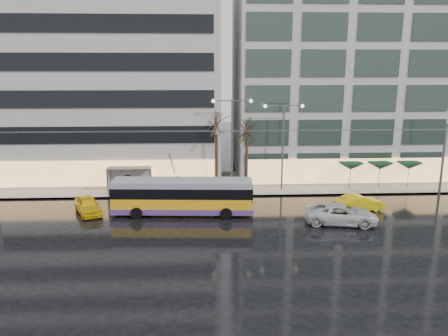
{
  "coord_description": "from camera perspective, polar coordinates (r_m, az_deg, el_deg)",
  "views": [
    {
      "loc": [
        -0.8,
        -31.12,
        11.96
      ],
      "look_at": [
        0.94,
        5.0,
        3.77
      ],
      "focal_mm": 35.0,
      "sensor_mm": 36.0,
      "label": 1
    }
  ],
  "objects": [
    {
      "name": "catenary",
      "position": [
        39.85,
        -0.12,
        1.62
      ],
      "size": [
        42.24,
        5.12,
        7.0
      ],
      "color": "#595B60",
      "rests_on": "ground"
    },
    {
      "name": "building_left",
      "position": [
        52.38,
        -20.02,
        11.13
      ],
      "size": [
        34.0,
        14.0,
        22.0
      ],
      "primitive_type": "cube",
      "color": "#ABA9A4",
      "rests_on": "sidewalk"
    },
    {
      "name": "taxi_b",
      "position": [
        39.41,
        17.23,
        -4.4
      ],
      "size": [
        4.59,
        2.63,
        1.43
      ],
      "primitive_type": "imported",
      "rotation": [
        0.0,
        0.0,
        1.85
      ],
      "color": "yellow",
      "rests_on": "ground"
    },
    {
      "name": "tree_b",
      "position": [
        42.9,
        3.03,
        5.3
      ],
      "size": [
        3.2,
        3.2,
        7.7
      ],
      "color": "black",
      "rests_on": "sidewalk"
    },
    {
      "name": "street_lamp_far",
      "position": [
        43.09,
        7.72,
        4.32
      ],
      "size": [
        3.96,
        0.36,
        8.53
      ],
      "color": "#595B60",
      "rests_on": "sidewalk"
    },
    {
      "name": "sedan_silver",
      "position": [
        35.86,
        15.05,
        -5.83
      ],
      "size": [
        6.06,
        3.57,
        1.58
      ],
      "primitive_type": "imported",
      "rotation": [
        0.0,
        0.0,
        1.4
      ],
      "color": "silver",
      "rests_on": "ground"
    },
    {
      "name": "street_lamp_near",
      "position": [
        42.43,
        1.05,
        4.68
      ],
      "size": [
        3.96,
        0.36,
        9.03
      ],
      "color": "#595B60",
      "rests_on": "sidewalk"
    },
    {
      "name": "bus_shelter",
      "position": [
        43.65,
        -12.69,
        -0.79
      ],
      "size": [
        4.2,
        1.6,
        2.51
      ],
      "color": "#595B60",
      "rests_on": "sidewalk"
    },
    {
      "name": "taxi_a",
      "position": [
        38.79,
        -17.35,
        -4.66
      ],
      "size": [
        3.41,
        4.6,
        1.46
      ],
      "primitive_type": "imported",
      "rotation": [
        0.0,
        0.0,
        0.45
      ],
      "color": "yellow",
      "rests_on": "ground"
    },
    {
      "name": "pedestrian_b",
      "position": [
        42.18,
        -6.12,
        -2.27
      ],
      "size": [
        1.12,
        1.12,
        1.84
      ],
      "color": "black",
      "rests_on": "sidewalk"
    },
    {
      "name": "trolleybus",
      "position": [
        36.77,
        -5.43,
        -3.87
      ],
      "size": [
        11.8,
        4.88,
        5.41
      ],
      "color": "gold",
      "rests_on": "ground"
    },
    {
      "name": "pedestrian_a",
      "position": [
        42.43,
        -12.32,
        -1.7
      ],
      "size": [
        1.11,
        1.13,
        2.19
      ],
      "color": "black",
      "rests_on": "sidewalk"
    },
    {
      "name": "ground",
      "position": [
        33.35,
        -1.22,
        -8.25
      ],
      "size": [
        140.0,
        140.0,
        0.0
      ],
      "primitive_type": "plane",
      "color": "black",
      "rests_on": "ground"
    },
    {
      "name": "parasol_c",
      "position": [
        47.93,
        23.02,
        0.29
      ],
      "size": [
        2.5,
        2.5,
        2.65
      ],
      "color": "#595B60",
      "rests_on": "sidewalk"
    },
    {
      "name": "parasol_a",
      "position": [
        45.64,
        16.22,
        0.22
      ],
      "size": [
        2.5,
        2.5,
        2.65
      ],
      "color": "#595B60",
      "rests_on": "sidewalk"
    },
    {
      "name": "kerb",
      "position": [
        41.98,
        1.18,
        -3.68
      ],
      "size": [
        80.0,
        0.1,
        0.15
      ],
      "primitive_type": "cube",
      "color": "slate",
      "rests_on": "ground"
    },
    {
      "name": "pedestrian_c",
      "position": [
        42.54,
        -12.5,
        -2.1
      ],
      "size": [
        1.32,
        1.09,
        2.11
      ],
      "color": "black",
      "rests_on": "sidewalk"
    },
    {
      "name": "sidewalk",
      "position": [
        46.74,
        0.76,
        -1.96
      ],
      "size": [
        80.0,
        10.0,
        0.15
      ],
      "primitive_type": "cube",
      "color": "gray",
      "rests_on": "ground"
    },
    {
      "name": "building_right",
      "position": [
        53.89,
        19.29,
        12.81
      ],
      "size": [
        32.0,
        14.0,
        25.0
      ],
      "primitive_type": "cube",
      "color": "#ABA9A4",
      "rests_on": "sidewalk"
    },
    {
      "name": "tree_a",
      "position": [
        42.42,
        -1.0,
        6.17
      ],
      "size": [
        3.2,
        3.2,
        8.4
      ],
      "color": "black",
      "rests_on": "sidewalk"
    },
    {
      "name": "parasol_b",
      "position": [
        46.7,
        19.71,
        0.26
      ],
      "size": [
        2.5,
        2.5,
        2.65
      ],
      "color": "#595B60",
      "rests_on": "sidewalk"
    }
  ]
}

